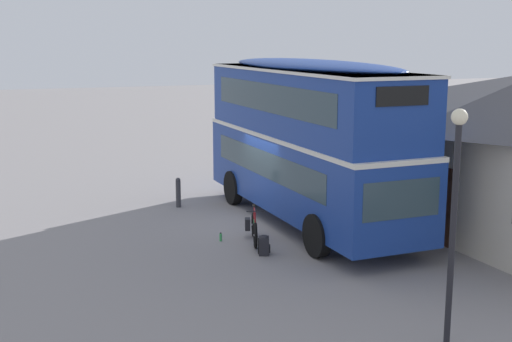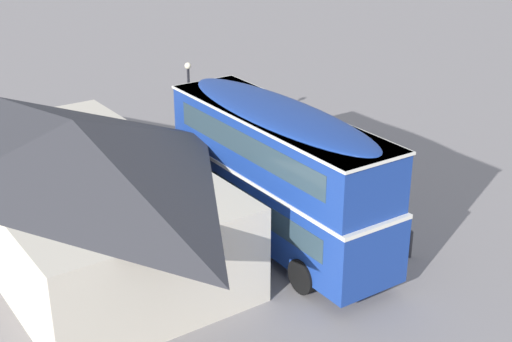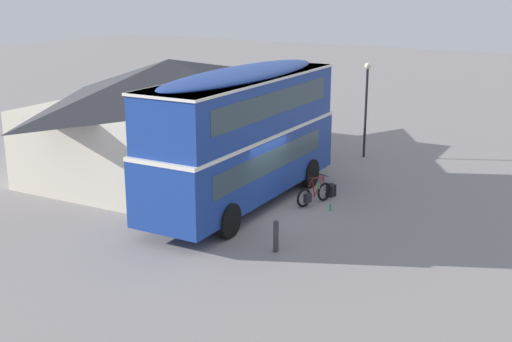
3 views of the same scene
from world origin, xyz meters
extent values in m
plane|color=gray|center=(0.00, 0.00, 0.00)|extent=(120.00, 120.00, 0.00)
cylinder|color=black|center=(3.39, 2.44, 0.55)|extent=(1.11, 0.31, 1.10)
cylinder|color=black|center=(3.47, 0.06, 0.55)|extent=(1.11, 0.31, 1.10)
cylinder|color=black|center=(-2.57, 2.26, 0.55)|extent=(1.11, 0.31, 1.10)
cylinder|color=black|center=(-2.50, -0.12, 0.55)|extent=(1.11, 0.31, 1.10)
cube|color=navy|center=(0.45, 1.16, 1.52)|extent=(9.70, 2.80, 2.10)
cube|color=white|center=(0.45, 1.16, 2.60)|extent=(9.72, 2.82, 0.12)
cube|color=navy|center=(0.45, 1.16, 3.58)|extent=(9.41, 2.74, 1.90)
ellipsoid|color=navy|center=(0.45, 1.16, 4.61)|extent=(9.21, 2.68, 0.36)
cube|color=#2D424C|center=(5.24, 1.31, 1.77)|extent=(0.12, 2.05, 0.90)
cube|color=black|center=(5.11, 1.31, 4.10)|extent=(0.10, 1.38, 0.44)
cube|color=#2D424C|center=(0.29, -0.08, 1.82)|extent=(7.51, 0.27, 0.76)
cube|color=#2D424C|center=(0.49, -0.05, 3.73)|extent=(7.89, 0.29, 0.80)
cube|color=#2D424C|center=(0.21, 2.39, 1.82)|extent=(7.51, 0.27, 0.76)
cube|color=#2D424C|center=(0.41, 2.38, 3.73)|extent=(7.89, 0.29, 0.80)
cube|color=white|center=(0.45, 1.16, 4.49)|extent=(9.51, 2.82, 0.08)
torus|color=black|center=(2.25, -1.11, 0.34)|extent=(0.67, 0.28, 0.68)
torus|color=black|center=(1.26, -0.80, 0.34)|extent=(0.67, 0.28, 0.68)
cylinder|color=#B2B2B7|center=(2.25, -1.11, 0.34)|extent=(0.08, 0.11, 0.05)
cylinder|color=#B2B2B7|center=(1.26, -0.80, 0.34)|extent=(0.08, 0.11, 0.05)
cylinder|color=maroon|center=(1.98, -1.03, 0.60)|extent=(0.46, 0.18, 0.66)
cylinder|color=maroon|center=(1.92, -1.01, 0.93)|extent=(0.57, 0.21, 0.06)
cylinder|color=maroon|center=(1.71, -0.94, 0.61)|extent=(0.18, 0.09, 0.67)
cylinder|color=maroon|center=(1.51, -0.88, 0.31)|extent=(0.53, 0.19, 0.09)
cylinder|color=maroon|center=(1.45, -0.86, 0.64)|extent=(0.41, 0.15, 0.62)
cylinder|color=maroon|center=(2.22, -1.10, 0.63)|extent=(0.10, 0.06, 0.58)
cylinder|color=black|center=(2.19, -1.09, 0.97)|extent=(0.16, 0.45, 0.03)
ellipsoid|color=black|center=(1.62, -0.91, 0.97)|extent=(0.28, 0.17, 0.06)
cube|color=black|center=(1.23, -0.96, 0.36)|extent=(0.31, 0.22, 0.32)
cylinder|color=green|center=(1.98, -1.03, 0.60)|extent=(0.07, 0.07, 0.18)
cube|color=black|center=(2.84, -1.10, 0.23)|extent=(0.38, 0.34, 0.45)
ellipsoid|color=black|center=(2.84, -1.10, 0.45)|extent=(0.36, 0.33, 0.10)
cube|color=black|center=(2.89, -0.97, 0.16)|extent=(0.22, 0.11, 0.16)
cylinder|color=black|center=(2.71, -1.20, 0.23)|extent=(0.05, 0.05, 0.36)
cylinder|color=black|center=(2.87, -1.26, 0.23)|extent=(0.05, 0.05, 0.36)
cylinder|color=green|center=(1.35, -1.77, 0.11)|extent=(0.07, 0.07, 0.21)
cylinder|color=black|center=(1.35, -1.77, 0.23)|extent=(0.04, 0.04, 0.03)
cube|color=#3D2319|center=(3.66, 3.58, 1.05)|extent=(1.10, 0.09, 2.10)
cube|color=#2D424C|center=(0.60, 3.44, 1.65)|extent=(1.10, 0.09, 0.90)
cylinder|color=black|center=(8.82, 0.03, 1.98)|extent=(0.11, 0.11, 3.96)
sphere|color=#F2E5BF|center=(8.82, 0.03, 4.08)|extent=(0.28, 0.28, 0.28)
cylinder|color=#333338|center=(-2.72, -1.92, 0.42)|extent=(0.16, 0.16, 0.85)
sphere|color=#333338|center=(-2.72, -1.92, 0.89)|extent=(0.16, 0.16, 0.16)
camera|label=1|loc=(18.04, -7.01, 5.33)|focal=47.37mm
camera|label=2|loc=(-17.26, 13.16, 11.73)|focal=50.25mm
camera|label=3|loc=(-18.33, -10.62, 7.55)|focal=46.28mm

